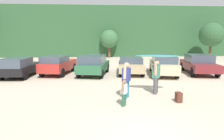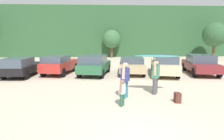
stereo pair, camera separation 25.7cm
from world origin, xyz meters
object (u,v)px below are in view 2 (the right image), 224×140
at_px(parked_car_forest_green, 94,64).
at_px(backpack_dropped, 177,98).
at_px(surfboard_teal, 157,56).
at_px(parked_car_tan, 132,65).
at_px(person_child, 122,91).
at_px(parked_car_red, 59,64).
at_px(parked_car_maroon, 201,64).
at_px(person_companion, 125,78).
at_px(parked_car_black, 21,66).
at_px(parked_car_champagne, 164,64).
at_px(person_adult, 156,75).

xyz_separation_m(parked_car_forest_green, backpack_dropped, (3.94, -6.87, -0.61)).
bearing_deg(surfboard_teal, parked_car_tan, -75.68).
bearing_deg(person_child, parked_car_tan, -74.29).
height_order(parked_car_red, parked_car_maroon, parked_car_maroon).
xyz_separation_m(person_companion, backpack_dropped, (2.28, -0.83, -0.75)).
height_order(person_companion, backpack_dropped, person_companion).
bearing_deg(parked_car_maroon, person_companion, 141.33).
bearing_deg(person_child, parked_car_red, -34.24).
distance_m(person_child, backpack_dropped, 2.60).
height_order(parked_car_red, surfboard_teal, surfboard_teal).
xyz_separation_m(parked_car_black, person_companion, (7.10, -5.74, 0.21)).
height_order(parked_car_black, person_companion, person_companion).
height_order(parked_car_forest_green, surfboard_teal, surfboard_teal).
xyz_separation_m(parked_car_black, parked_car_champagne, (10.87, 0.09, 0.05)).
xyz_separation_m(parked_car_black, parked_car_maroon, (13.90, 0.37, 0.03)).
bearing_deg(person_child, parked_car_forest_green, -51.65).
relative_size(person_child, surfboard_teal, 0.50).
xyz_separation_m(parked_car_red, backpack_dropped, (6.75, -7.45, -0.57)).
bearing_deg(parked_car_champagne, parked_car_tan, 83.05).
xyz_separation_m(person_adult, surfboard_teal, (0.03, 0.03, 0.97)).
distance_m(parked_car_champagne, surfboard_teal, 5.69).
bearing_deg(parked_car_tan, parked_car_forest_green, 107.52).
distance_m(person_companion, backpack_dropped, 2.54).
height_order(parked_car_black, person_child, parked_car_black).
relative_size(parked_car_red, person_child, 3.75).
relative_size(person_adult, person_companion, 1.03).
bearing_deg(person_adult, backpack_dropped, 140.55).
bearing_deg(parked_car_forest_green, parked_car_red, 90.17).
bearing_deg(person_companion, person_adult, -131.64).
xyz_separation_m(parked_car_black, person_child, (6.84, -6.89, -0.12)).
bearing_deg(person_adult, person_child, 70.36).
relative_size(parked_car_champagne, surfboard_teal, 2.17).
relative_size(parked_car_champagne, parked_car_maroon, 1.04).
height_order(parked_car_forest_green, parked_car_champagne, parked_car_forest_green).
xyz_separation_m(parked_car_tan, person_child, (-1.60, -7.77, -0.07)).
bearing_deg(person_adult, parked_car_tan, -59.67).
bearing_deg(parked_car_black, person_child, -131.69).
bearing_deg(parked_car_black, parked_car_tan, -80.49).
bearing_deg(surfboard_teal, parked_car_black, -19.01).
distance_m(parked_car_tan, person_companion, 6.76).
relative_size(person_companion, backpack_dropped, 3.85).
relative_size(parked_car_maroon, backpack_dropped, 10.60).
distance_m(surfboard_teal, backpack_dropped, 2.38).
height_order(person_child, person_companion, person_companion).
height_order(parked_car_red, person_child, parked_car_red).
distance_m(parked_car_forest_green, surfboard_teal, 6.43).
relative_size(parked_car_maroon, surfboard_teal, 2.10).
height_order(parked_car_forest_green, person_companion, person_companion).
bearing_deg(person_adult, parked_car_forest_green, -31.17).
xyz_separation_m(parked_car_champagne, parked_car_maroon, (3.03, 0.28, -0.02)).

